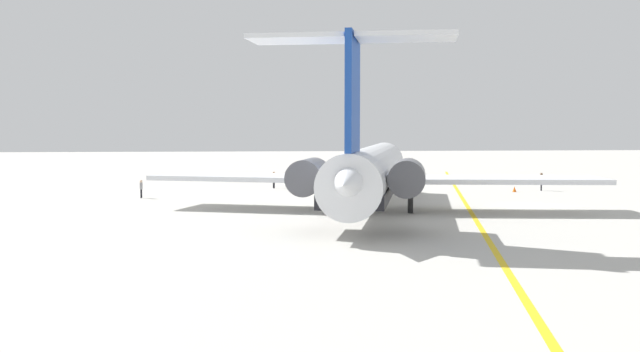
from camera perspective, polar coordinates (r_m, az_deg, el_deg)
ground at (r=60.93m, az=16.20°, el=-2.37°), size 312.02×312.02×0.00m
main_jetliner at (r=54.87m, az=3.99°, el=0.41°), size 38.93×34.84×11.51m
ground_crew_near_nose at (r=77.74m, az=-3.62°, el=-0.13°), size 0.36×0.33×1.79m
ground_crew_near_tail at (r=77.92m, az=16.87°, el=-0.25°), size 0.46×0.29×1.83m
ground_crew_portside at (r=68.36m, az=-13.77°, el=-0.80°), size 0.40×0.27×1.66m
safety_cone_nose at (r=75.66m, az=14.92°, el=-1.00°), size 0.40×0.40×0.55m
taxiway_centreline at (r=58.16m, az=11.56°, el=-2.57°), size 100.92×26.35×0.01m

